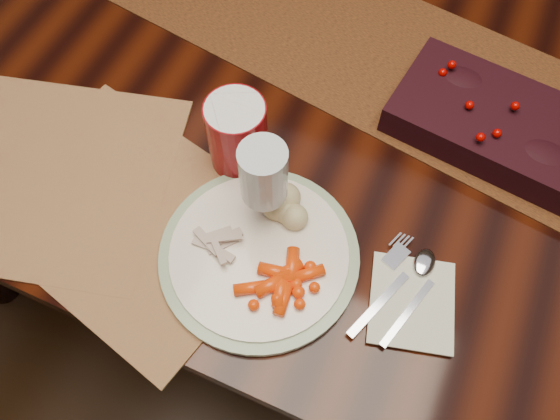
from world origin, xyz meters
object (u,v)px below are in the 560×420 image
at_px(placemat_main, 130,216).
at_px(baby_carrots, 281,286).
at_px(wine_glass, 264,190).
at_px(turkey_shreds, 215,243).
at_px(centerpiece, 507,124).
at_px(mashed_potatoes, 288,204).
at_px(dinner_plate, 259,254).
at_px(red_cup, 237,135).
at_px(napkin, 412,302).
at_px(dining_table, 335,210).

bearing_deg(placemat_main, baby_carrots, 9.55).
bearing_deg(wine_glass, turkey_shreds, -121.44).
bearing_deg(wine_glass, centerpiece, 45.13).
bearing_deg(mashed_potatoes, placemat_main, -156.75).
distance_m(dinner_plate, baby_carrots, 0.07).
distance_m(turkey_shreds, wine_glass, 0.11).
bearing_deg(red_cup, placemat_main, -124.26).
distance_m(baby_carrots, red_cup, 0.24).
xyz_separation_m(placemat_main, mashed_potatoes, (0.22, 0.10, 0.04)).
bearing_deg(red_cup, napkin, -20.73).
bearing_deg(dining_table, red_cup, -128.01).
bearing_deg(wine_glass, dining_table, 78.72).
relative_size(dining_table, dinner_plate, 6.15).
relative_size(placemat_main, turkey_shreds, 6.67).
relative_size(baby_carrots, red_cup, 0.88).
bearing_deg(turkey_shreds, wine_glass, 58.56).
distance_m(placemat_main, baby_carrots, 0.26).
distance_m(placemat_main, wine_glass, 0.23).
xyz_separation_m(napkin, red_cup, (-0.33, 0.12, 0.06)).
xyz_separation_m(turkey_shreds, napkin, (0.29, 0.04, -0.02)).
distance_m(dining_table, turkey_shreds, 0.53).
xyz_separation_m(placemat_main, red_cup, (0.11, 0.16, 0.07)).
bearing_deg(centerpiece, napkin, -98.41).
relative_size(dining_table, baby_carrots, 16.17).
xyz_separation_m(turkey_shreds, red_cup, (-0.04, 0.16, 0.04)).
xyz_separation_m(dinner_plate, turkey_shreds, (-0.06, -0.01, 0.01)).
bearing_deg(napkin, wine_glass, 156.78).
xyz_separation_m(dinner_plate, wine_glass, (-0.02, 0.06, 0.08)).
relative_size(placemat_main, mashed_potatoes, 5.52).
bearing_deg(dinner_plate, centerpiece, 52.13).
xyz_separation_m(dining_table, turkey_shreds, (-0.10, -0.33, 0.40)).
distance_m(dining_table, mashed_potatoes, 0.48).
height_order(dining_table, dinner_plate, dinner_plate).
bearing_deg(dining_table, mashed_potatoes, -95.60).
bearing_deg(centerpiece, turkey_shreds, -132.53).
bearing_deg(placemat_main, napkin, 19.02).
relative_size(dinner_plate, wine_glass, 1.60).
distance_m(dining_table, baby_carrots, 0.54).
xyz_separation_m(baby_carrots, napkin, (0.17, 0.06, -0.02)).
bearing_deg(red_cup, turkey_shreds, -76.55).
xyz_separation_m(dinner_plate, napkin, (0.23, 0.02, -0.01)).
relative_size(dining_table, wine_glass, 9.87).
xyz_separation_m(baby_carrots, turkey_shreds, (-0.11, 0.02, -0.00)).
xyz_separation_m(centerpiece, wine_glass, (-0.29, -0.29, 0.05)).
height_order(dinner_plate, mashed_potatoes, mashed_potatoes).
bearing_deg(napkin, red_cup, 145.10).
xyz_separation_m(placemat_main, wine_glass, (0.19, 0.08, 0.09)).
bearing_deg(turkey_shreds, baby_carrots, -11.37).
bearing_deg(mashed_potatoes, dinner_plate, -98.05).
bearing_deg(placemat_main, dinner_plate, 18.52).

